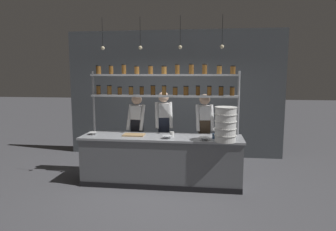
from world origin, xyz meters
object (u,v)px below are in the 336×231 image
(serving_cup_front, at_px, (214,136))
(serving_cup_by_board, at_px, (172,134))
(prep_bowl_center_front, at_px, (167,137))
(prep_bowl_center_back, at_px, (204,139))
(chef_right, at_px, (204,129))
(spice_shelf_unit, at_px, (164,87))
(chef_left, at_px, (137,128))
(container_stack, at_px, (226,124))
(cutting_board, at_px, (134,135))
(chef_center, at_px, (164,126))
(prep_bowl_near_left, at_px, (93,133))

(serving_cup_front, distance_m, serving_cup_by_board, 0.80)
(prep_bowl_center_front, height_order, prep_bowl_center_back, same)
(chef_right, bearing_deg, prep_bowl_center_front, -140.38)
(prep_bowl_center_back, relative_size, serving_cup_by_board, 2.29)
(spice_shelf_unit, bearing_deg, chef_left, 159.90)
(container_stack, distance_m, cutting_board, 1.75)
(prep_bowl_center_front, bearing_deg, container_stack, -7.08)
(cutting_board, distance_m, prep_bowl_center_front, 0.69)
(chef_center, relative_size, prep_bowl_center_back, 9.08)
(spice_shelf_unit, height_order, chef_center, spice_shelf_unit)
(chef_center, relative_size, serving_cup_front, 19.33)
(container_stack, distance_m, serving_cup_by_board, 1.06)
(prep_bowl_center_back, bearing_deg, serving_cup_front, 42.47)
(prep_bowl_center_front, bearing_deg, spice_shelf_unit, 104.39)
(chef_center, distance_m, prep_bowl_near_left, 1.45)
(chef_center, relative_size, prep_bowl_center_front, 9.10)
(container_stack, xyz_separation_m, prep_bowl_center_front, (-1.03, 0.13, -0.28))
(chef_right, bearing_deg, spice_shelf_unit, -171.82)
(container_stack, distance_m, prep_bowl_center_back, 0.46)
(container_stack, distance_m, prep_bowl_near_left, 2.53)
(cutting_board, distance_m, serving_cup_front, 1.51)
(chef_center, height_order, prep_bowl_center_back, chef_center)
(prep_bowl_near_left, relative_size, prep_bowl_center_front, 0.92)
(serving_cup_by_board, bearing_deg, chef_right, 42.23)
(spice_shelf_unit, bearing_deg, serving_cup_front, -23.00)
(container_stack, relative_size, prep_bowl_center_back, 3.19)
(chef_center, relative_size, cutting_board, 4.30)
(chef_right, bearing_deg, serving_cup_by_board, -147.43)
(chef_left, distance_m, prep_bowl_center_back, 1.62)
(serving_cup_front, bearing_deg, prep_bowl_near_left, 178.30)
(chef_left, bearing_deg, chef_right, 9.94)
(prep_bowl_center_front, relative_size, serving_cup_front, 2.12)
(chef_left, distance_m, container_stack, 1.98)
(prep_bowl_center_front, bearing_deg, prep_bowl_near_left, 173.58)
(chef_left, xyz_separation_m, serving_cup_by_board, (0.80, -0.51, 0.00))
(prep_bowl_near_left, xyz_separation_m, prep_bowl_center_back, (2.14, -0.23, 0.00))
(chef_right, distance_m, cutting_board, 1.45)
(container_stack, bearing_deg, prep_bowl_center_back, 170.31)
(prep_bowl_center_back, bearing_deg, prep_bowl_near_left, 173.82)
(spice_shelf_unit, xyz_separation_m, prep_bowl_near_left, (-1.34, -0.35, -0.89))
(prep_bowl_near_left, bearing_deg, serving_cup_by_board, 2.07)
(chef_left, bearing_deg, spice_shelf_unit, -11.47)
(chef_right, relative_size, prep_bowl_near_left, 9.69)
(container_stack, bearing_deg, prep_bowl_center_front, 172.92)
(spice_shelf_unit, xyz_separation_m, serving_cup_front, (0.98, -0.41, -0.86))
(chef_left, relative_size, container_stack, 2.76)
(cutting_board, bearing_deg, serving_cup_front, -3.31)
(prep_bowl_center_back, bearing_deg, chef_right, 90.58)
(spice_shelf_unit, height_order, chef_right, spice_shelf_unit)
(chef_center, xyz_separation_m, serving_cup_front, (1.03, -0.74, -0.03))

